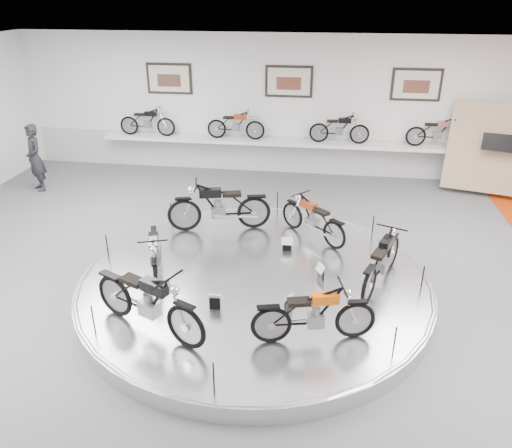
# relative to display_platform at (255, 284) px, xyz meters

# --- Properties ---
(floor) EXTENTS (16.00, 16.00, 0.00)m
(floor) POSITION_rel_display_platform_xyz_m (0.00, -0.30, -0.15)
(floor) COLOR #555558
(floor) RESTS_ON ground
(ceiling) EXTENTS (16.00, 16.00, 0.00)m
(ceiling) POSITION_rel_display_platform_xyz_m (0.00, -0.30, 3.85)
(ceiling) COLOR white
(ceiling) RESTS_ON wall_back
(wall_back) EXTENTS (16.00, 0.00, 16.00)m
(wall_back) POSITION_rel_display_platform_xyz_m (0.00, 6.70, 1.85)
(wall_back) COLOR white
(wall_back) RESTS_ON floor
(dado_band) EXTENTS (15.68, 0.04, 1.10)m
(dado_band) POSITION_rel_display_platform_xyz_m (0.00, 6.68, 0.40)
(dado_band) COLOR #BCBCBA
(dado_band) RESTS_ON floor
(display_platform) EXTENTS (6.40, 6.40, 0.30)m
(display_platform) POSITION_rel_display_platform_xyz_m (0.00, 0.00, 0.00)
(display_platform) COLOR silver
(display_platform) RESTS_ON floor
(platform_rim) EXTENTS (6.40, 6.40, 0.10)m
(platform_rim) POSITION_rel_display_platform_xyz_m (0.00, 0.00, 0.12)
(platform_rim) COLOR #B2B2BA
(platform_rim) RESTS_ON display_platform
(shelf) EXTENTS (11.00, 0.55, 0.10)m
(shelf) POSITION_rel_display_platform_xyz_m (0.00, 6.40, 0.85)
(shelf) COLOR silver
(shelf) RESTS_ON wall_back
(poster_left) EXTENTS (1.35, 0.06, 0.88)m
(poster_left) POSITION_rel_display_platform_xyz_m (-3.50, 6.66, 2.55)
(poster_left) COLOR beige
(poster_left) RESTS_ON wall_back
(poster_center) EXTENTS (1.35, 0.06, 0.88)m
(poster_center) POSITION_rel_display_platform_xyz_m (0.00, 6.66, 2.55)
(poster_center) COLOR beige
(poster_center) RESTS_ON wall_back
(poster_right) EXTENTS (1.35, 0.06, 0.88)m
(poster_right) POSITION_rel_display_platform_xyz_m (3.50, 6.66, 2.55)
(poster_right) COLOR beige
(poster_right) RESTS_ON wall_back
(display_panel) EXTENTS (2.56, 1.52, 2.30)m
(display_panel) POSITION_rel_display_platform_xyz_m (5.60, 5.80, 1.10)
(display_panel) COLOR tan
(display_panel) RESTS_ON floor
(shelf_bike_a) EXTENTS (1.22, 0.43, 0.73)m
(shelf_bike_a) POSITION_rel_display_platform_xyz_m (-4.20, 6.40, 1.27)
(shelf_bike_a) COLOR black
(shelf_bike_a) RESTS_ON shelf
(shelf_bike_b) EXTENTS (1.22, 0.43, 0.73)m
(shelf_bike_b) POSITION_rel_display_platform_xyz_m (-1.50, 6.40, 1.27)
(shelf_bike_b) COLOR maroon
(shelf_bike_b) RESTS_ON shelf
(shelf_bike_c) EXTENTS (1.22, 0.43, 0.73)m
(shelf_bike_c) POSITION_rel_display_platform_xyz_m (1.50, 6.40, 1.27)
(shelf_bike_c) COLOR black
(shelf_bike_c) RESTS_ON shelf
(shelf_bike_d) EXTENTS (1.22, 0.43, 0.73)m
(shelf_bike_d) POSITION_rel_display_platform_xyz_m (4.20, 6.40, 1.27)
(shelf_bike_d) COLOR #9F9EA3
(shelf_bike_d) RESTS_ON shelf
(bike_a) EXTENTS (1.16, 1.74, 0.97)m
(bike_a) POSITION_rel_display_platform_xyz_m (2.25, 0.09, 0.63)
(bike_a) COLOR black
(bike_a) RESTS_ON display_platform
(bike_b) EXTENTS (1.51, 1.45, 0.91)m
(bike_b) POSITION_rel_display_platform_xyz_m (0.97, 1.74, 0.61)
(bike_b) COLOR maroon
(bike_b) RESTS_ON display_platform
(bike_c) EXTENTS (2.00, 1.10, 1.11)m
(bike_c) POSITION_rel_display_platform_xyz_m (-1.05, 1.86, 0.71)
(bike_c) COLOR black
(bike_c) RESTS_ON display_platform
(bike_d) EXTENTS (1.01, 1.61, 0.89)m
(bike_d) POSITION_rel_display_platform_xyz_m (-1.82, -0.16, 0.60)
(bike_d) COLOR #9F9EA3
(bike_d) RESTS_ON display_platform
(bike_e) EXTENTS (1.95, 1.37, 1.09)m
(bike_e) POSITION_rel_display_platform_xyz_m (-1.36, -1.79, 0.69)
(bike_e) COLOR black
(bike_e) RESTS_ON display_platform
(bike_f) EXTENTS (1.68, 0.93, 0.94)m
(bike_f) POSITION_rel_display_platform_xyz_m (1.13, -1.66, 0.62)
(bike_f) COLOR #CD4F07
(bike_f) RESTS_ON display_platform
(visitor) EXTENTS (0.79, 0.78, 1.84)m
(visitor) POSITION_rel_display_platform_xyz_m (-6.65, 4.22, 0.77)
(visitor) COLOR black
(visitor) RESTS_ON floor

